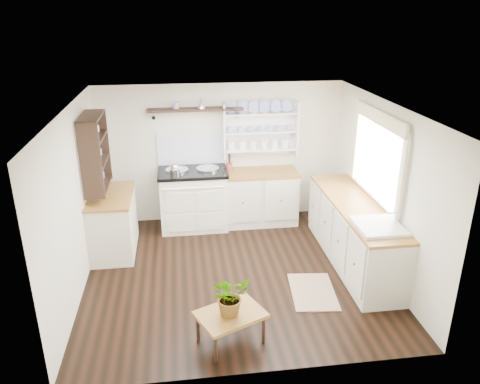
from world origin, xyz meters
The scene contains 19 objects.
floor centered at (0.00, 0.00, 0.00)m, with size 4.00×3.80×0.01m, color black.
wall_back centered at (0.00, 1.90, 1.15)m, with size 4.00×0.02×2.30m, color beige.
wall_right centered at (2.00, 0.00, 1.15)m, with size 0.02×3.80×2.30m, color beige.
wall_left centered at (-2.00, 0.00, 1.15)m, with size 0.02×3.80×2.30m, color beige.
ceiling centered at (0.00, 0.00, 2.30)m, with size 4.00×3.80×0.01m, color white.
window centered at (1.95, 0.15, 1.56)m, with size 0.08×1.55×1.22m.
aga_cooker centered at (-0.49, 1.57, 0.50)m, with size 1.10×0.76×1.01m.
back_cabinets centered at (0.60, 1.60, 0.46)m, with size 1.27×0.63×0.90m.
right_cabinets centered at (1.70, 0.10, 0.46)m, with size 0.62×2.43×0.90m.
belfast_sink centered at (1.70, -0.65, 0.80)m, with size 0.55×0.60×0.45m.
left_cabinets centered at (-1.70, 0.90, 0.46)m, with size 0.62×1.13×0.90m.
plate_rack centered at (0.65, 1.86, 1.56)m, with size 1.20×0.22×0.90m.
high_shelf centered at (-0.40, 1.78, 1.91)m, with size 1.50×0.29×0.16m.
left_shelving centered at (-1.84, 0.90, 1.55)m, with size 0.28×0.80×1.05m, color black.
kettle centered at (-0.77, 1.45, 1.04)m, with size 0.18×0.18×0.21m, color silver, non-canonical shape.
utensil_crock centered at (0.11, 1.68, 0.97)m, with size 0.11×0.11×0.13m, color brown.
center_table centered at (-0.22, -1.40, 0.33)m, with size 0.83×0.73×0.38m.
potted_plant centered at (-0.22, -1.40, 0.60)m, with size 0.40×0.35×0.44m, color #3F7233.
floor_rug centered at (0.93, -0.60, 0.01)m, with size 0.55×0.85×0.02m, color #7F614A.
Camera 1 is at (-0.68, -5.53, 3.43)m, focal length 35.00 mm.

